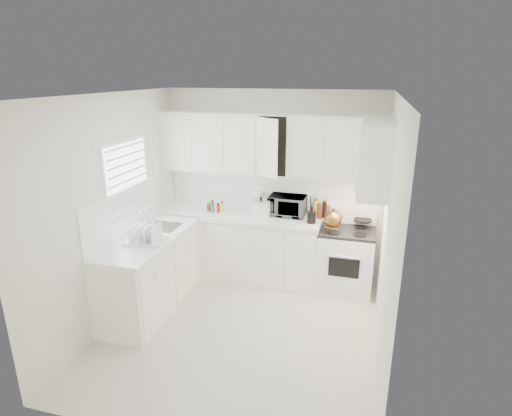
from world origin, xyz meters
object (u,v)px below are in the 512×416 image
(stove, at_px, (346,252))
(microwave, at_px, (287,203))
(utensil_crock, at_px, (312,209))
(tea_kettle, at_px, (333,217))
(rice_cooker, at_px, (261,207))
(dish_rack, at_px, (145,233))

(stove, xyz_separation_m, microwave, (-0.82, 0.12, 0.57))
(stove, xyz_separation_m, utensil_crock, (-0.46, -0.11, 0.59))
(tea_kettle, bearing_deg, microwave, 151.02)
(rice_cooker, relative_size, utensil_crock, 0.71)
(utensil_crock, bearing_deg, dish_rack, -146.66)
(tea_kettle, xyz_separation_m, dish_rack, (-2.02, -1.09, 0.00))
(rice_cooker, distance_m, dish_rack, 1.63)
(microwave, relative_size, utensil_crock, 1.31)
(tea_kettle, height_order, rice_cooker, rice_cooker)
(microwave, distance_m, utensil_crock, 0.43)
(microwave, xyz_separation_m, rice_cooker, (-0.34, -0.13, -0.03))
(rice_cooker, bearing_deg, tea_kettle, -6.15)
(tea_kettle, bearing_deg, utensil_crock, 164.08)
(stove, height_order, microwave, microwave)
(rice_cooker, xyz_separation_m, utensil_crock, (0.70, -0.10, 0.05))
(tea_kettle, height_order, microwave, microwave)
(stove, bearing_deg, utensil_crock, -166.42)
(tea_kettle, xyz_separation_m, rice_cooker, (-0.98, 0.16, 0.01))
(utensil_crock, bearing_deg, rice_cooker, 171.51)
(rice_cooker, bearing_deg, microwave, 23.52)
(dish_rack, bearing_deg, stove, 23.80)
(utensil_crock, bearing_deg, tea_kettle, -10.81)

